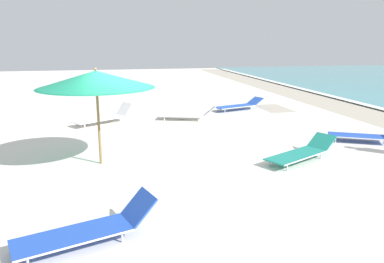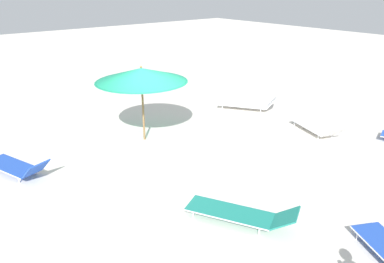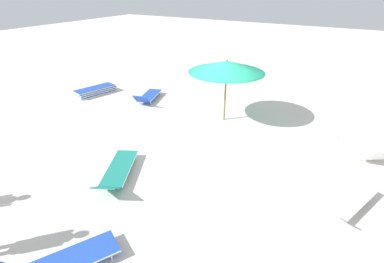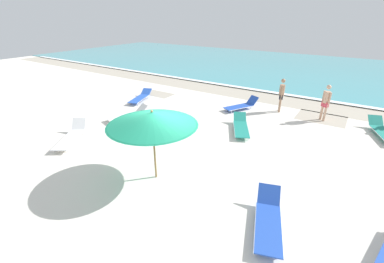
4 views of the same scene
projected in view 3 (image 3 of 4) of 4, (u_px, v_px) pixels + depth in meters
name	position (u px, v px, depth m)	size (l,w,h in m)	color
ground_plane	(210.00, 131.00, 10.52)	(60.00, 60.00, 0.16)	silver
beach_umbrella	(227.00, 67.00, 10.33)	(2.68, 2.68, 2.27)	olive
lounger_stack	(96.00, 91.00, 13.69)	(1.03, 1.99, 0.32)	blue
sun_lounger_under_umbrella	(117.00, 171.00, 7.81)	(1.55, 2.24, 0.49)	#1E8475
sun_lounger_beside_umbrella	(59.00, 262.00, 5.26)	(1.45, 2.04, 0.61)	blue
sun_lounger_near_water_left	(361.00, 146.00, 9.01)	(1.71, 2.16, 0.62)	white
sun_lounger_mid_beach_pair_a	(148.00, 96.00, 12.90)	(1.22, 2.13, 0.57)	blue
sun_lounger_mid_beach_pair_b	(346.00, 201.00, 6.73)	(1.25, 2.12, 0.55)	white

